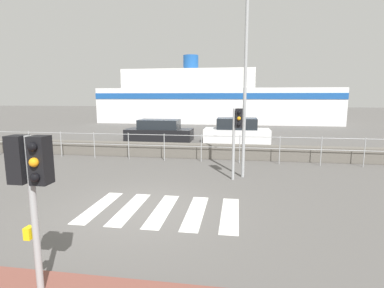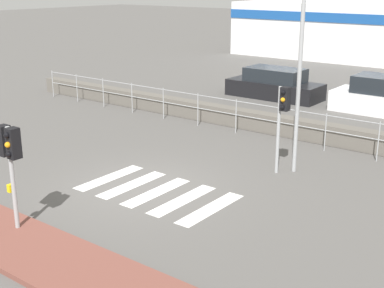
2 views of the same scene
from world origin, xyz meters
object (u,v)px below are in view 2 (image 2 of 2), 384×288
at_px(traffic_light_near, 10,151).
at_px(traffic_light_far, 282,111).
at_px(streetlamp, 299,33).
at_px(parked_car_black, 275,85).

relative_size(traffic_light_near, traffic_light_far, 0.96).
xyz_separation_m(traffic_light_far, streetlamp, (0.25, 0.23, 2.17)).
distance_m(traffic_light_near, parked_car_black, 16.54).
xyz_separation_m(streetlamp, parked_car_black, (-5.59, 9.03, -3.46)).
distance_m(traffic_light_near, traffic_light_far, 7.59).
xyz_separation_m(traffic_light_near, parked_car_black, (-2.48, 16.30, -1.32)).
bearing_deg(streetlamp, traffic_light_far, -137.45).
bearing_deg(parked_car_black, streetlamp, -58.28).
distance_m(traffic_light_near, streetlamp, 8.18).
distance_m(streetlamp, parked_car_black, 11.17).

